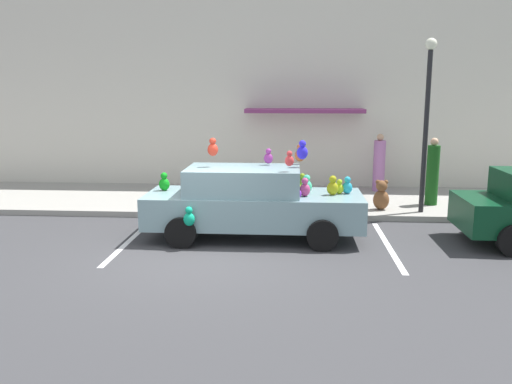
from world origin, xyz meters
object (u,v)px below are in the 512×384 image
Objects in this scene: pedestrian_walking_past at (379,165)px; teddy_bear_on_sidewalk at (381,196)px; plush_covered_car at (252,202)px; street_lamp_post at (427,109)px; pedestrian_near_shopfront at (432,174)px.

teddy_bear_on_sidewalk is at bearing -97.36° from pedestrian_walking_past.
street_lamp_post is at bearing 27.20° from plush_covered_car.
pedestrian_near_shopfront is 2.19m from pedestrian_walking_past.
street_lamp_post reaches higher than teddy_bear_on_sidewalk.
plush_covered_car reaches higher than pedestrian_near_shopfront.
pedestrian_near_shopfront reaches higher than teddy_bear_on_sidewalk.
plush_covered_car is 2.59× the size of pedestrian_near_shopfront.
plush_covered_car reaches higher than pedestrian_walking_past.
pedestrian_walking_past is at bearing 102.65° from street_lamp_post.
plush_covered_car reaches higher than teddy_bear_on_sidewalk.
plush_covered_car is 5.95× the size of teddy_bear_on_sidewalk.
plush_covered_car is at bearing -152.80° from street_lamp_post.
pedestrian_near_shopfront is (1.43, 0.72, 0.48)m from teddy_bear_on_sidewalk.
teddy_bear_on_sidewalk is 1.67m from pedestrian_near_shopfront.
teddy_bear_on_sidewalk is (3.15, 2.30, -0.30)m from plush_covered_car.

